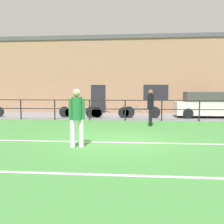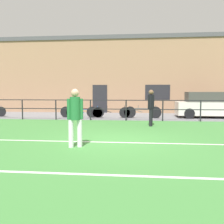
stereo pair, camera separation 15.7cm
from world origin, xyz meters
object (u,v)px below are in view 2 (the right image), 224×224
(bicycle_parked_1, at_px, (112,112))
(bicycle_parked_3, at_px, (143,112))
(bicycle_parked_0, at_px, (84,112))
(parked_car_red, at_px, (209,105))
(player_goalkeeper, at_px, (151,105))
(bicycle_parked_2, at_px, (79,112))
(player_striker, at_px, (75,114))

(bicycle_parked_1, relative_size, bicycle_parked_3, 1.01)
(bicycle_parked_0, relative_size, bicycle_parked_3, 1.02)
(parked_car_red, xyz_separation_m, bicycle_parked_1, (-5.86, -0.85, -0.40))
(player_goalkeeper, xyz_separation_m, bicycle_parked_2, (-4.24, 3.34, -0.59))
(parked_car_red, bearing_deg, bicycle_parked_1, -171.78)
(bicycle_parked_0, relative_size, bicycle_parked_2, 0.97)
(bicycle_parked_0, distance_m, bicycle_parked_2, 0.34)
(player_goalkeeper, relative_size, bicycle_parked_3, 0.76)
(player_goalkeeper, distance_m, bicycle_parked_3, 3.41)
(bicycle_parked_0, bearing_deg, bicycle_parked_1, 0.00)
(player_striker, bearing_deg, bicycle_parked_3, -123.39)
(player_striker, bearing_deg, bicycle_parked_2, -96.83)
(parked_car_red, relative_size, bicycle_parked_3, 1.78)
(player_goalkeeper, distance_m, parked_car_red, 5.56)
(bicycle_parked_1, bearing_deg, bicycle_parked_3, 0.00)
(player_goalkeeper, bearing_deg, bicycle_parked_2, 57.92)
(bicycle_parked_3, bearing_deg, player_striker, -103.67)
(parked_car_red, relative_size, bicycle_parked_0, 1.75)
(parked_car_red, bearing_deg, bicycle_parked_2, -173.87)
(player_striker, bearing_deg, bicycle_parked_0, -99.09)
(player_goalkeeper, bearing_deg, bicycle_parked_0, 55.57)
(bicycle_parked_1, bearing_deg, parked_car_red, 8.22)
(bicycle_parked_2, bearing_deg, bicycle_parked_3, 0.00)
(parked_car_red, xyz_separation_m, bicycle_parked_0, (-7.55, -0.85, -0.42))
(player_goalkeeper, relative_size, bicycle_parked_2, 0.73)
(player_goalkeeper, bearing_deg, bicycle_parked_1, 39.70)
(player_striker, height_order, bicycle_parked_0, player_striker)
(bicycle_parked_3, bearing_deg, bicycle_parked_1, -180.00)
(player_goalkeeper, xyz_separation_m, parked_car_red, (3.65, 4.19, -0.20))
(player_striker, relative_size, bicycle_parked_3, 0.76)
(parked_car_red, height_order, bicycle_parked_2, parked_car_red)
(bicycle_parked_0, distance_m, bicycle_parked_3, 3.55)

